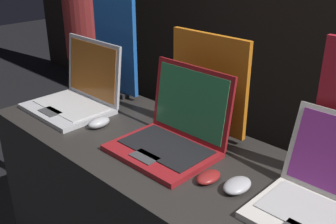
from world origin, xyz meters
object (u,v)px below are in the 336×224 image
object	(u,v)px
mouse_front	(99,123)
promo_stand_middle	(207,87)
laptop_front	(77,93)
mouse_back	(237,185)
laptop_middle	(172,131)
promo_stand_front	(115,44)
mouse_middle	(208,177)
laptop_back	(326,196)
person_bystander	(93,45)

from	to	relation	value
mouse_front	promo_stand_middle	world-z (taller)	promo_stand_middle
laptop_front	mouse_back	xyz separation A→B (m)	(0.90, -0.03, -0.05)
laptop_middle	promo_stand_middle	distance (m)	0.23
promo_stand_front	mouse_middle	world-z (taller)	promo_stand_front
mouse_middle	laptop_back	world-z (taller)	laptop_back
laptop_front	laptop_back	world-z (taller)	laptop_front
promo_stand_front	laptop_back	size ratio (longest dim) A/B	1.58
laptop_middle	mouse_middle	size ratio (longest dim) A/B	3.77
laptop_middle	promo_stand_middle	bearing A→B (deg)	90.00
laptop_middle	mouse_back	size ratio (longest dim) A/B	3.34
laptop_middle	person_bystander	xyz separation A→B (m)	(-1.24, 0.54, 0.01)
laptop_front	mouse_middle	world-z (taller)	laptop_front
laptop_front	promo_stand_middle	size ratio (longest dim) A/B	0.96
laptop_front	mouse_front	xyz separation A→B (m)	(0.24, -0.06, -0.05)
mouse_back	laptop_back	bearing A→B (deg)	16.81
promo_stand_middle	laptop_back	xyz separation A→B (m)	(0.57, -0.18, -0.13)
mouse_front	promo_stand_middle	bearing A→B (deg)	39.53
promo_stand_middle	mouse_middle	bearing A→B (deg)	-49.24
mouse_front	mouse_back	world-z (taller)	mouse_front
promo_stand_front	laptop_front	bearing A→B (deg)	-90.00
mouse_front	promo_stand_front	world-z (taller)	promo_stand_front
mouse_middle	mouse_back	size ratio (longest dim) A/B	0.88
mouse_front	person_bystander	world-z (taller)	person_bystander
laptop_back	mouse_back	bearing A→B (deg)	-163.19
laptop_middle	promo_stand_middle	size ratio (longest dim) A/B	0.91
promo_stand_front	mouse_middle	bearing A→B (deg)	-19.53
mouse_middle	promo_stand_middle	size ratio (longest dim) A/B	0.24
mouse_middle	laptop_middle	bearing A→B (deg)	161.55
promo_stand_front	laptop_back	bearing A→B (deg)	-9.52
promo_stand_front	person_bystander	size ratio (longest dim) A/B	0.29
person_bystander	laptop_middle	bearing A→B (deg)	-23.54
mouse_middle	promo_stand_middle	bearing A→B (deg)	130.76
mouse_middle	person_bystander	xyz separation A→B (m)	(-1.47, 0.62, 0.06)
mouse_middle	mouse_back	world-z (taller)	mouse_back
mouse_back	mouse_front	bearing A→B (deg)	-177.59
promo_stand_front	mouse_back	size ratio (longest dim) A/B	4.88
promo_stand_middle	mouse_back	bearing A→B (deg)	-37.17
promo_stand_front	person_bystander	bearing A→B (deg)	153.52
laptop_middle	mouse_middle	bearing A→B (deg)	-18.45
laptop_front	laptop_back	distance (m)	1.15
promo_stand_front	promo_stand_middle	bearing A→B (deg)	-1.49
promo_stand_front	laptop_middle	size ratio (longest dim) A/B	1.46
laptop_back	mouse_front	bearing A→B (deg)	-173.66
mouse_middle	promo_stand_middle	world-z (taller)	promo_stand_middle
mouse_front	mouse_back	xyz separation A→B (m)	(0.67, 0.03, -0.00)
laptop_front	promo_stand_front	distance (m)	0.30
laptop_front	mouse_front	size ratio (longest dim) A/B	3.81
laptop_back	person_bystander	xyz separation A→B (m)	(-1.81, 0.52, 0.01)
mouse_front	mouse_back	distance (m)	0.67
laptop_front	laptop_middle	distance (m)	0.58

